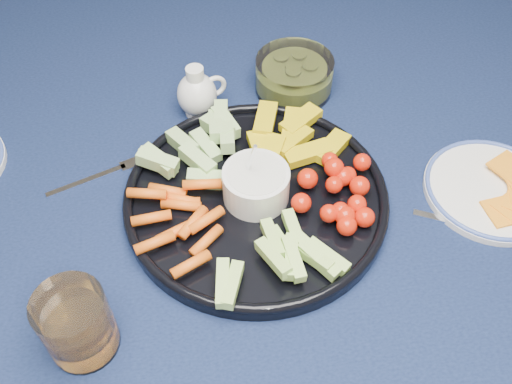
{
  "coord_description": "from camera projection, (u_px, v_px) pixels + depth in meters",
  "views": [
    {
      "loc": [
        -0.01,
        -0.61,
        1.4
      ],
      "look_at": [
        0.07,
        -0.09,
        0.77
      ],
      "focal_mm": 40.0,
      "sensor_mm": 36.0,
      "label": 1
    }
  ],
  "objects": [
    {
      "name": "dining_table",
      "position": [
        207.0,
        199.0,
        0.95
      ],
      "size": [
        1.67,
        1.07,
        0.75
      ],
      "color": "#462817",
      "rests_on": "ground"
    },
    {
      "name": "crudite_platter",
      "position": [
        254.0,
        193.0,
        0.82
      ],
      "size": [
        0.38,
        0.38,
        0.12
      ],
      "color": "black",
      "rests_on": "dining_table"
    },
    {
      "name": "creamer_pitcher",
      "position": [
        198.0,
        94.0,
        0.93
      ],
      "size": [
        0.08,
        0.07,
        0.09
      ],
      "color": "white",
      "rests_on": "dining_table"
    },
    {
      "name": "pickle_bowl",
      "position": [
        294.0,
        77.0,
        0.98
      ],
      "size": [
        0.13,
        0.13,
        0.06
      ],
      "color": "white",
      "rests_on": "dining_table"
    },
    {
      "name": "cheese_plate",
      "position": [
        492.0,
        188.0,
        0.84
      ],
      "size": [
        0.2,
        0.2,
        0.02
      ],
      "color": "white",
      "rests_on": "dining_table"
    },
    {
      "name": "juice_tumbler",
      "position": [
        78.0,
        327.0,
        0.66
      ],
      "size": [
        0.08,
        0.08,
        0.1
      ],
      "color": "white",
      "rests_on": "dining_table"
    },
    {
      "name": "fork_left",
      "position": [
        102.0,
        175.0,
        0.87
      ],
      "size": [
        0.14,
        0.06,
        0.0
      ],
      "color": "white",
      "rests_on": "dining_table"
    },
    {
      "name": "fork_right",
      "position": [
        485.0,
        230.0,
        0.8
      ],
      "size": [
        0.16,
        0.09,
        0.0
      ],
      "color": "white",
      "rests_on": "dining_table"
    }
  ]
}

